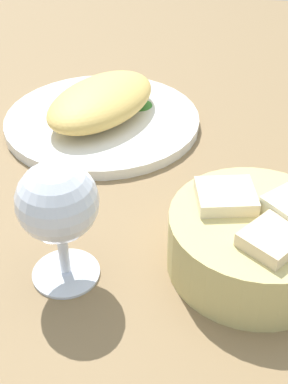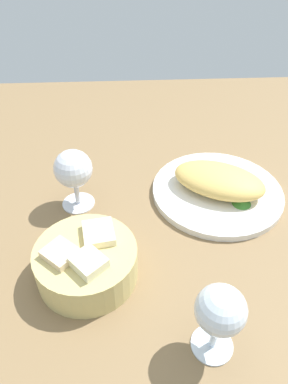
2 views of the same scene
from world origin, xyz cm
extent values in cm
cube|color=olive|center=(0.00, 0.00, -1.00)|extent=(140.00, 140.00, 2.00)
cylinder|color=white|center=(-10.03, -9.84, 0.70)|extent=(26.95, 26.95, 1.40)
ellipsoid|color=#DCB45C|center=(-10.03, -9.84, 3.76)|extent=(21.65, 18.24, 4.71)
cone|color=#397F2D|center=(-13.79, -5.06, 2.15)|extent=(3.78, 3.78, 1.49)
cylinder|color=tan|center=(15.58, 9.29, 3.03)|extent=(16.39, 16.39, 6.07)
cube|color=beige|center=(19.10, 10.20, 4.91)|extent=(6.58, 6.53, 4.89)
cube|color=beige|center=(13.49, 6.33, 4.67)|extent=(5.70, 6.15, 5.44)
cylinder|color=silver|center=(18.73, -8.42, 0.30)|extent=(6.52, 6.52, 0.60)
cylinder|color=silver|center=(18.73, -8.42, 2.91)|extent=(1.00, 1.00, 4.62)
sphere|color=silver|center=(18.73, -8.42, 8.89)|extent=(7.35, 7.35, 7.35)
camera|label=1|loc=(53.23, 2.86, 36.83)|focal=49.00mm
camera|label=2|loc=(8.37, 45.66, 48.36)|focal=33.02mm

